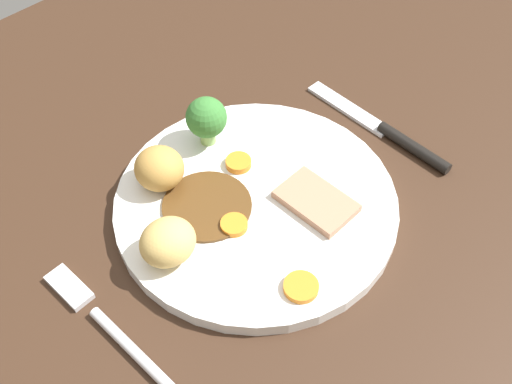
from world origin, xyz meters
The scene contains 12 objects.
dining_table centered at (0.00, 0.00, 1.80)cm, with size 120.00×84.00×3.60cm, color #382316.
dinner_plate centered at (2.10, -2.53, 4.30)cm, with size 26.32×26.32×1.40cm, color white.
gravy_pool centered at (-1.72, 0.39, 5.15)cm, with size 8.25×8.25×0.30cm, color #563819.
meat_slice_main centered at (5.56, -6.85, 5.40)cm, with size 7.03×4.53×0.80cm, color tan.
roast_potato_left centered at (-2.77, 5.21, 7.01)cm, with size 4.68×4.59×4.01cm, color #BC8C42.
roast_potato_right centered at (-7.51, -1.68, 6.89)cm, with size 4.49×4.93×3.79cm, color #D8B260.
carrot_coin_front centered at (-2.10, -11.91, 5.29)cm, with size 2.95×2.95×0.57cm, color orange.
carrot_coin_back centered at (3.91, 1.66, 5.35)cm, with size 2.51×2.51×0.70cm, color orange.
carrot_coin_side centered at (-1.57, -3.43, 5.30)cm, with size 2.45×2.45×0.60cm, color orange.
broccoli_floret centered at (4.07, 6.19, 8.08)cm, with size 4.05×4.05×5.24cm.
fork centered at (-15.14, -2.34, 3.99)cm, with size 2.13×15.29×0.90cm.
knife centered at (18.74, -5.31, 4.05)cm, with size 1.98×18.53×1.20cm.
Camera 1 is at (-23.20, -27.67, 48.38)cm, focal length 42.62 mm.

